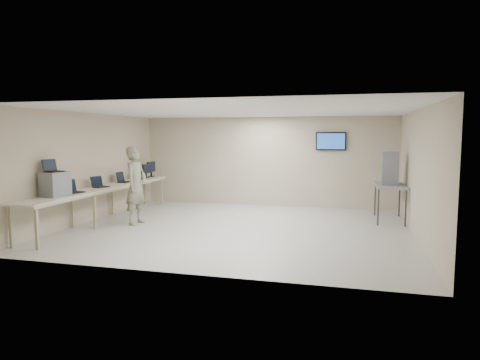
% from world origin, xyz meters
% --- Properties ---
extents(room, '(8.01, 7.01, 2.81)m').
position_xyz_m(room, '(0.03, 0.06, 1.41)').
color(room, beige).
rests_on(room, ground).
extents(workbench, '(0.76, 6.00, 0.90)m').
position_xyz_m(workbench, '(-3.59, 0.00, 0.83)').
color(workbench, beige).
rests_on(workbench, ground).
extents(equipment_box, '(0.54, 0.59, 0.53)m').
position_xyz_m(equipment_box, '(-3.65, -1.81, 1.17)').
color(equipment_box, gray).
rests_on(equipment_box, workbench).
extents(laptop_on_box, '(0.39, 0.42, 0.28)m').
position_xyz_m(laptop_on_box, '(-3.70, -1.81, 1.51)').
color(laptop_on_box, black).
rests_on(laptop_on_box, equipment_box).
extents(laptop_0, '(0.43, 0.46, 0.31)m').
position_xyz_m(laptop_0, '(-3.65, -1.23, 0.98)').
color(laptop_0, black).
rests_on(laptop_0, workbench).
extents(laptop_1, '(0.40, 0.42, 0.28)m').
position_xyz_m(laptop_1, '(-3.66, -0.11, 0.97)').
color(laptop_1, black).
rests_on(laptop_1, workbench).
extents(laptop_2, '(0.32, 0.39, 0.30)m').
position_xyz_m(laptop_2, '(-3.66, 1.08, 0.98)').
color(laptop_2, black).
rests_on(laptop_2, workbench).
extents(laptop_3, '(0.36, 0.39, 0.26)m').
position_xyz_m(laptop_3, '(-3.63, 2.00, 0.97)').
color(laptop_3, black).
rests_on(laptop_3, workbench).
extents(monitor_near, '(0.19, 0.44, 0.43)m').
position_xyz_m(monitor_near, '(-3.60, 2.40, 1.16)').
color(monitor_near, black).
rests_on(monitor_near, workbench).
extents(monitor_far, '(0.22, 0.49, 0.49)m').
position_xyz_m(monitor_far, '(-3.60, 2.75, 1.19)').
color(monitor_far, black).
rests_on(monitor_far, workbench).
extents(soldier, '(0.50, 0.73, 1.96)m').
position_xyz_m(soldier, '(-2.61, -0.13, 0.98)').
color(soldier, gray).
rests_on(soldier, ground).
extents(side_table, '(0.74, 1.59, 0.95)m').
position_xyz_m(side_table, '(3.60, 1.89, 0.88)').
color(side_table, gray).
rests_on(side_table, ground).
extents(storage_bins, '(0.40, 0.45, 0.85)m').
position_xyz_m(storage_bins, '(3.58, 1.89, 1.38)').
color(storage_bins, gray).
rests_on(storage_bins, side_table).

